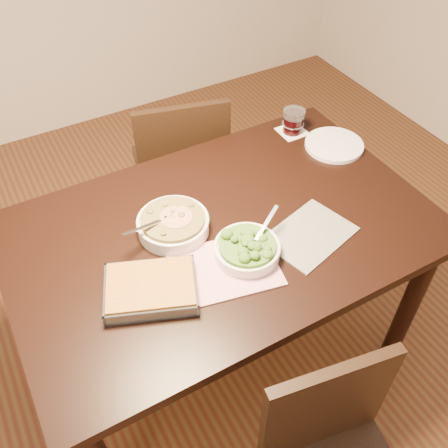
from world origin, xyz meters
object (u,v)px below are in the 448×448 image
baking_dish (151,288)px  table (223,247)px  chair_far (181,166)px  dinner_plate (334,145)px  stew_bowl (173,224)px  wine_tumbler (293,121)px  broccoli_bowl (247,249)px

baking_dish → table: bearing=45.0°
baking_dish → chair_far: (0.47, 0.81, -0.29)m
table → dinner_plate: bearing=16.3°
stew_bowl → wine_tumbler: bearing=22.5°
wine_tumbler → chair_far: size_ratio=0.11×
table → stew_bowl: 0.21m
table → chair_far: size_ratio=1.63×
stew_bowl → dinner_plate: 0.76m
stew_bowl → baking_dish: size_ratio=0.81×
stew_bowl → chair_far: (0.30, 0.61, -0.30)m
baking_dish → dinner_plate: 0.97m
wine_tumbler → dinner_plate: (0.09, -0.16, -0.05)m
dinner_plate → baking_dish: bearing=-161.2°
chair_far → stew_bowl: bearing=77.6°
stew_bowl → broccoli_bowl: (0.15, -0.21, -0.00)m
stew_bowl → baking_dish: stew_bowl is taller
broccoli_bowl → table: bearing=92.5°
stew_bowl → chair_far: 0.75m
table → dinner_plate: 0.63m
table → chair_far: (0.16, 0.68, -0.18)m
baking_dish → stew_bowl: bearing=72.2°
broccoli_bowl → dinner_plate: broccoli_bowl is taller
chair_far → table: bearing=91.1°
baking_dish → dinner_plate: bearing=40.4°
broccoli_bowl → chair_far: chair_far is taller
broccoli_bowl → wine_tumbler: (0.51, 0.48, 0.02)m
table → stew_bowl: (-0.15, 0.07, 0.13)m
table → baking_dish: 0.36m
broccoli_bowl → wine_tumbler: size_ratio=2.30×
stew_bowl → wine_tumbler: wine_tumbler is taller
table → wine_tumbler: (0.51, 0.34, 0.15)m
baking_dish → wine_tumbler: size_ratio=3.29×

